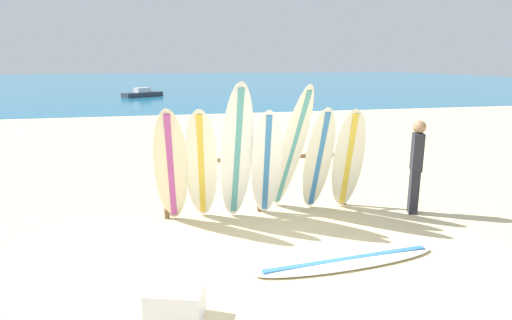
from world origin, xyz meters
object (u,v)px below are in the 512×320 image
Objects in this scene: surfboard_leaning_center_right at (291,150)px; surfboard_lying_on_sand at (348,261)px; surfboard_rack at (260,171)px; surfboard_leaning_far_right at (348,160)px; small_boat_offshore at (142,94)px; beachgoer_standing at (416,163)px; surfboard_leaning_far_left at (171,167)px; surfboard_leaning_center at (267,165)px; cooler_box at (175,304)px; surfboard_leaning_left at (201,165)px; surfboard_leaning_center_left at (237,153)px; surfboard_leaning_right at (318,160)px.

surfboard_leaning_center_right is 2.34m from surfboard_lying_on_sand.
surfboard_leaning_far_right is at bearing -12.74° from surfboard_rack.
surfboard_rack reaches higher than surfboard_lying_on_sand.
beachgoer_standing is at bearing -78.18° from small_boat_offshore.
surfboard_leaning_center_right reaches higher than surfboard_leaning_far_left.
surfboard_leaning_center is 3.26m from cooler_box.
surfboard_leaning_left is 1.12m from surfboard_leaning_center.
surfboard_leaning_far_left is at bearing 177.67° from surfboard_leaning_center.
surfboard_leaning_left is at bearing 173.75° from beachgoer_standing.
surfboard_leaning_center_right is (0.52, -0.27, 0.43)m from surfboard_rack.
surfboard_leaning_far_right is (1.58, -0.36, 0.21)m from surfboard_rack.
surfboard_rack is at bearing 79.81° from cooler_box.
cooler_box is (-2.17, -2.81, -1.02)m from surfboard_leaning_center_right.
cooler_box is (-1.66, -3.08, -0.60)m from surfboard_rack.
surfboard_leaning_center_left is (-0.49, -0.41, 0.45)m from surfboard_rack.
surfboard_lying_on_sand is at bearing -57.04° from surfboard_leaning_center_left.
surfboard_leaning_center_right is 1.40× the size of beachgoer_standing.
surfboard_leaning_far_right is at bearing 66.30° from surfboard_lying_on_sand.
surfboard_leaning_far_right is at bearing 58.22° from cooler_box.
surfboard_leaning_far_right is at bearing -1.65° from surfboard_leaning_left.
surfboard_leaning_right is at bearing -18.33° from surfboard_rack.
surfboard_leaning_far_left is at bearing 140.07° from surfboard_lying_on_sand.
surfboard_leaning_right is at bearing -6.88° from surfboard_leaning_center_right.
beachgoer_standing is 2.88× the size of cooler_box.
surfboard_rack is 1.09m from surfboard_leaning_right.
surfboard_leaning_left is 3.86m from beachgoer_standing.
surfboard_leaning_center_right reaches higher than beachgoer_standing.
surfboard_leaning_center_left is at bearing -177.03° from surfboard_leaning_right.
surfboard_leaning_center_right is 28.00m from small_boat_offshore.
surfboard_lying_on_sand is at bearing -47.97° from surfboard_leaning_left.
beachgoer_standing is at bearing -6.25° from surfboard_leaning_left.
surfboard_leaning_center is 1.16× the size of beachgoer_standing.
surfboard_lying_on_sand is at bearing -82.59° from small_boat_offshore.
surfboard_leaning_far_left is (-1.60, -0.35, 0.25)m from surfboard_rack.
beachgoer_standing is (1.17, -0.34, -0.03)m from surfboard_leaning_far_right.
small_boat_offshore is at bearing 98.50° from surfboard_leaning_right.
surfboard_leaning_center reaches higher than surfboard_lying_on_sand.
surfboard_lying_on_sand is (1.81, -2.01, -0.98)m from surfboard_leaning_left.
surfboard_lying_on_sand is 2.73m from beachgoer_standing.
small_boat_offshore is at bearing 101.82° from beachgoer_standing.
surfboard_leaning_center_right is 1.20× the size of surfboard_leaning_right.
surfboard_lying_on_sand is at bearing 36.45° from cooler_box.
beachgoer_standing is (2.02, 1.59, 0.92)m from surfboard_lying_on_sand.
surfboard_leaning_center_right is at bearing 169.21° from beachgoer_standing.
surfboard_rack is at bearing -83.46° from small_boat_offshore.
surfboard_leaning_far_left is 0.64× the size of small_boat_offshore.
surfboard_leaning_far_right reaches higher than surfboard_rack.
surfboard_leaning_far_right is 0.71× the size of surfboard_lying_on_sand.
surfboard_leaning_center is at bearing -164.32° from surfboard_leaning_center_right.
beachgoer_standing is (2.72, -0.29, -0.05)m from surfboard_leaning_center.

